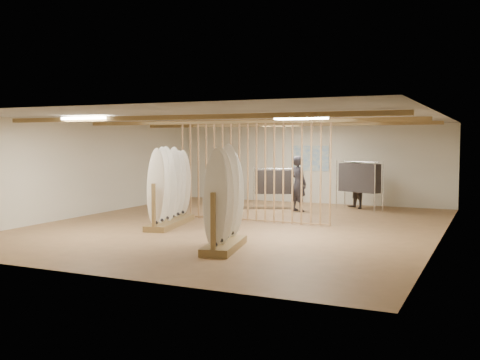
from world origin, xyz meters
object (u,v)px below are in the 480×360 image
at_px(rack_left, 170,200).
at_px(clothing_rack_b, 359,178).
at_px(rack_right, 224,215).
at_px(shopper_b, 356,182).
at_px(shopper_a, 298,180).
at_px(clothing_rack_a, 273,182).

relative_size(rack_left, clothing_rack_b, 1.57).
relative_size(rack_left, rack_right, 1.21).
xyz_separation_m(rack_right, shopper_b, (0.84, 8.07, 0.18)).
xyz_separation_m(rack_left, rack_right, (2.74, -2.34, 0.02)).
distance_m(shopper_a, shopper_b, 2.11).
xyz_separation_m(clothing_rack_a, clothing_rack_b, (2.64, 0.78, 0.16)).
xyz_separation_m(rack_right, clothing_rack_b, (1.04, 7.61, 0.34)).
bearing_deg(rack_right, clothing_rack_a, 91.11).
relative_size(rack_left, shopper_b, 1.43).
height_order(clothing_rack_a, clothing_rack_b, clothing_rack_b).
bearing_deg(clothing_rack_b, shopper_b, 139.00).
distance_m(clothing_rack_a, shopper_b, 2.73).
distance_m(clothing_rack_b, shopper_a, 1.99).
relative_size(rack_right, shopper_b, 1.17).
bearing_deg(rack_right, clothing_rack_b, 70.18).
distance_m(rack_right, clothing_rack_a, 7.03).
bearing_deg(rack_right, shopper_a, 83.60).
bearing_deg(rack_left, shopper_a, 51.67).
xyz_separation_m(rack_left, clothing_rack_a, (1.14, 4.50, 0.21)).
bearing_deg(shopper_a, clothing_rack_a, 14.46).
bearing_deg(clothing_rack_b, rack_left, -100.89).
xyz_separation_m(rack_right, shopper_a, (-0.65, 6.58, 0.29)).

